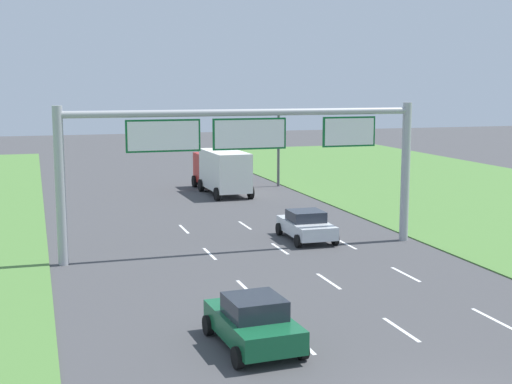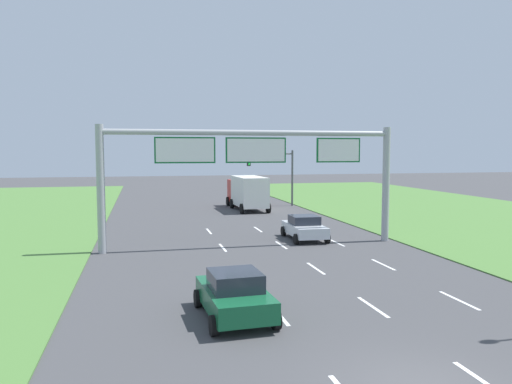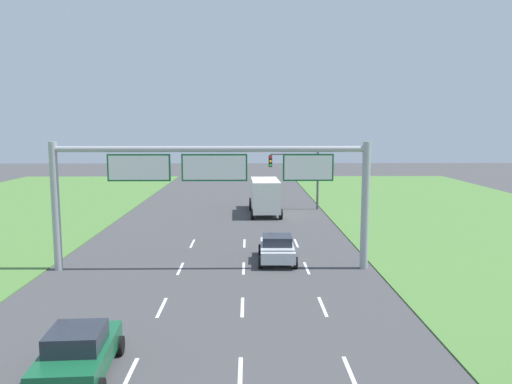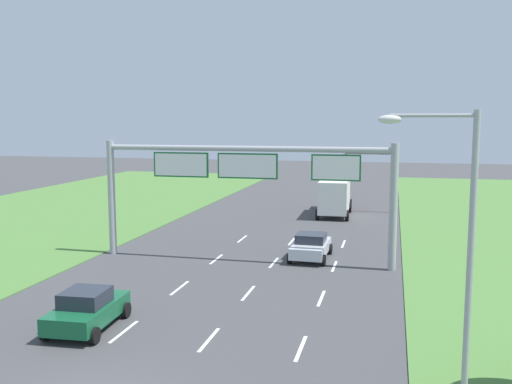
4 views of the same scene
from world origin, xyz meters
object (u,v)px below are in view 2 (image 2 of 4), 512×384
car_lead_silver (304,227)px  car_mid_lane (234,295)px  box_truck (247,191)px  sign_gantry (254,161)px  traffic_light_mast (274,168)px

car_lead_silver → car_mid_lane: car_mid_lane is taller
box_truck → sign_gantry: 18.65m
traffic_light_mast → car_mid_lane: bearing=-107.3°
sign_gantry → box_truck: bearing=79.2°
car_mid_lane → traffic_light_mast: traffic_light_mast is taller
box_truck → traffic_light_mast: (3.18, 2.10, 2.15)m
sign_gantry → traffic_light_mast: 21.23m
sign_gantry → traffic_light_mast: sign_gantry is taller
car_mid_lane → sign_gantry: sign_gantry is taller
car_lead_silver → sign_gantry: bearing=-155.3°
sign_gantry → car_lead_silver: bearing=23.4°
car_mid_lane → box_truck: (6.79, 29.99, 0.92)m
car_lead_silver → traffic_light_mast: bearing=82.1°
car_lead_silver → car_mid_lane: bearing=-116.1°
car_mid_lane → sign_gantry: size_ratio=0.24×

